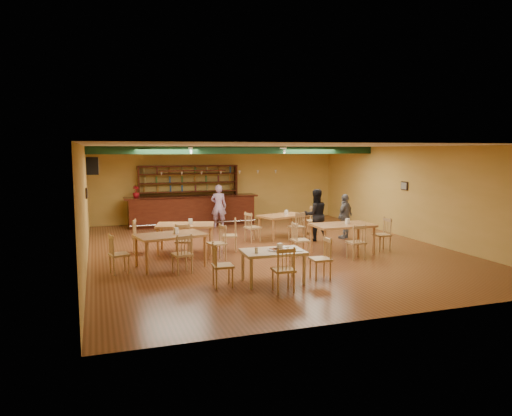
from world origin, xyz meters
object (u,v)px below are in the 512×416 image
object	(u,v)px
dining_table_d	(342,239)
patron_bar	(219,206)
near_table	(273,267)
patron_right_a	(315,215)
dining_table_b	(283,226)
dining_table_a	(185,238)
bar_counter	(192,211)
dining_table_c	(171,250)

from	to	relation	value
dining_table_d	patron_bar	size ratio (longest dim) A/B	1.04
near_table	patron_right_a	bearing A→B (deg)	56.58
dining_table_b	patron_right_a	xyz separation A→B (m)	(0.80, -0.80, 0.45)
dining_table_a	patron_right_a	bearing A→B (deg)	20.11
bar_counter	patron_bar	bearing A→B (deg)	-44.41
bar_counter	patron_bar	world-z (taller)	patron_bar
dining_table_d	patron_right_a	size ratio (longest dim) A/B	1.01
near_table	patron_bar	bearing A→B (deg)	87.23
patron_right_a	near_table	bearing A→B (deg)	58.90
dining_table_c	dining_table_d	distance (m)	4.77
dining_table_d	dining_table_c	bearing A→B (deg)	180.00
dining_table_a	near_table	size ratio (longest dim) A/B	1.20
patron_right_a	dining_table_a	bearing A→B (deg)	10.12
dining_table_c	patron_bar	bearing A→B (deg)	52.50
dining_table_a	patron_bar	distance (m)	4.40
dining_table_d	patron_bar	xyz separation A→B (m)	(-2.16, 5.52, 0.38)
dining_table_d	patron_bar	world-z (taller)	patron_bar
near_table	patron_bar	xyz separation A→B (m)	(0.72, 7.66, 0.44)
bar_counter	dining_table_c	world-z (taller)	bar_counter
dining_table_c	patron_bar	distance (m)	6.12
dining_table_b	near_table	xyz separation A→B (m)	(-2.20, -4.93, -0.02)
patron_bar	dining_table_a	bearing A→B (deg)	82.86
dining_table_c	patron_right_a	size ratio (longest dim) A/B	0.99
dining_table_b	dining_table_c	bearing A→B (deg)	-162.64
dining_table_b	near_table	distance (m)	5.40
bar_counter	dining_table_b	world-z (taller)	bar_counter
near_table	dining_table_d	bearing A→B (deg)	39.29
bar_counter	dining_table_b	size ratio (longest dim) A/B	3.34
dining_table_d	dining_table_b	bearing A→B (deg)	103.62
bar_counter	dining_table_a	world-z (taller)	bar_counter
dining_table_b	patron_bar	bearing A→B (deg)	101.69
dining_table_c	near_table	bearing A→B (deg)	-60.66
dining_table_a	patron_right_a	size ratio (longest dim) A/B	0.97
bar_counter	near_table	distance (m)	8.49
dining_table_b	patron_bar	distance (m)	3.13
dining_table_a	patron_bar	size ratio (longest dim) A/B	1.00
near_table	patron_right_a	world-z (taller)	patron_right_a
patron_right_a	dining_table_d	bearing A→B (deg)	91.29
dining_table_c	near_table	distance (m)	2.86
bar_counter	patron_right_a	world-z (taller)	patron_right_a
bar_counter	patron_bar	size ratio (longest dim) A/B	3.16
dining_table_c	dining_table_d	size ratio (longest dim) A/B	0.99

